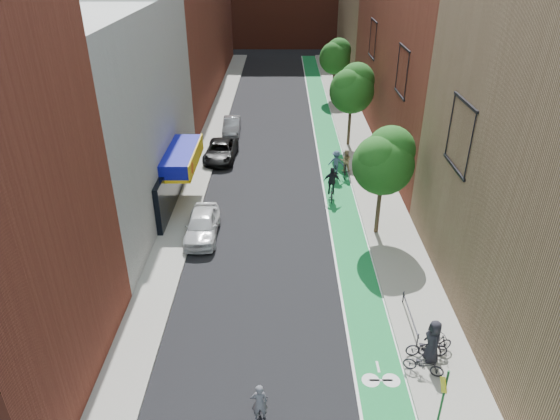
{
  "coord_description": "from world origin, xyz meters",
  "views": [
    {
      "loc": [
        0.13,
        -14.85,
        15.11
      ],
      "look_at": [
        0.03,
        10.11,
        1.5
      ],
      "focal_mm": 32.0,
      "sensor_mm": 36.0,
      "label": 1
    }
  ],
  "objects_px": {
    "cyclist_lane_mid": "(332,187)",
    "parked_car_silver": "(232,125)",
    "pedestrian": "(433,341)",
    "parked_car_white": "(202,225)",
    "cyclist_lane_near": "(345,165)",
    "cyclist_lead": "(260,414)",
    "cyclist_lane_far": "(336,166)",
    "parked_car_black": "(221,151)"
  },
  "relations": [
    {
      "from": "parked_car_silver",
      "to": "cyclist_lane_mid",
      "type": "relative_size",
      "value": 1.83
    },
    {
      "from": "pedestrian",
      "to": "cyclist_lane_near",
      "type": "bearing_deg",
      "value": 178.01
    },
    {
      "from": "cyclist_lane_near",
      "to": "parked_car_silver",
      "type": "bearing_deg",
      "value": -36.57
    },
    {
      "from": "cyclist_lead",
      "to": "pedestrian",
      "type": "xyz_separation_m",
      "value": [
        6.76,
        3.12,
        0.46
      ]
    },
    {
      "from": "parked_car_white",
      "to": "cyclist_lead",
      "type": "bearing_deg",
      "value": -74.26
    },
    {
      "from": "cyclist_lead",
      "to": "cyclist_lane_far",
      "type": "distance_m",
      "value": 21.34
    },
    {
      "from": "cyclist_lane_mid",
      "to": "cyclist_lane_far",
      "type": "height_order",
      "value": "cyclist_lane_mid"
    },
    {
      "from": "cyclist_lead",
      "to": "parked_car_black",
      "type": "bearing_deg",
      "value": -85.12
    },
    {
      "from": "parked_car_black",
      "to": "parked_car_white",
      "type": "bearing_deg",
      "value": -86.29
    },
    {
      "from": "parked_car_black",
      "to": "cyclist_lead",
      "type": "distance_m",
      "value": 24.56
    },
    {
      "from": "pedestrian",
      "to": "cyclist_lead",
      "type": "bearing_deg",
      "value": -71.79
    },
    {
      "from": "parked_car_black",
      "to": "parked_car_silver",
      "type": "xyz_separation_m",
      "value": [
        0.32,
        6.07,
        -0.01
      ]
    },
    {
      "from": "parked_car_black",
      "to": "cyclist_lane_near",
      "type": "bearing_deg",
      "value": -15.16
    },
    {
      "from": "cyclist_lane_far",
      "to": "cyclist_lane_mid",
      "type": "bearing_deg",
      "value": 92.4
    },
    {
      "from": "parked_car_black",
      "to": "cyclist_lead",
      "type": "relative_size",
      "value": 2.52
    },
    {
      "from": "cyclist_lead",
      "to": "cyclist_lane_mid",
      "type": "relative_size",
      "value": 0.88
    },
    {
      "from": "parked_car_white",
      "to": "cyclist_lane_near",
      "type": "distance_m",
      "value": 12.41
    },
    {
      "from": "cyclist_lane_mid",
      "to": "parked_car_silver",
      "type": "bearing_deg",
      "value": -54.36
    },
    {
      "from": "cyclist_lane_mid",
      "to": "cyclist_lead",
      "type": "bearing_deg",
      "value": 81.79
    },
    {
      "from": "cyclist_lane_far",
      "to": "pedestrian",
      "type": "relative_size",
      "value": 1.07
    },
    {
      "from": "cyclist_lane_near",
      "to": "cyclist_lane_mid",
      "type": "distance_m",
      "value": 3.94
    },
    {
      "from": "cyclist_lead",
      "to": "parked_car_silver",
      "type": "bearing_deg",
      "value": -87.55
    },
    {
      "from": "cyclist_lane_far",
      "to": "cyclist_lane_near",
      "type": "bearing_deg",
      "value": -139.32
    },
    {
      "from": "parked_car_white",
      "to": "cyclist_lane_mid",
      "type": "relative_size",
      "value": 2.02
    },
    {
      "from": "parked_car_silver",
      "to": "parked_car_black",
      "type": "bearing_deg",
      "value": -93.83
    },
    {
      "from": "cyclist_lane_far",
      "to": "pedestrian",
      "type": "xyz_separation_m",
      "value": [
        2.16,
        -17.72,
        0.21
      ]
    },
    {
      "from": "parked_car_black",
      "to": "cyclist_lane_near",
      "type": "relative_size",
      "value": 2.5
    },
    {
      "from": "cyclist_lane_far",
      "to": "cyclist_lead",
      "type": "bearing_deg",
      "value": 90.06
    },
    {
      "from": "cyclist_lane_near",
      "to": "cyclist_lane_far",
      "type": "xyz_separation_m",
      "value": [
        -0.72,
        -0.39,
        0.07
      ]
    },
    {
      "from": "parked_car_silver",
      "to": "cyclist_lane_near",
      "type": "distance_m",
      "value": 12.77
    },
    {
      "from": "cyclist_lead",
      "to": "cyclist_lane_far",
      "type": "height_order",
      "value": "cyclist_lane_far"
    },
    {
      "from": "parked_car_white",
      "to": "cyclist_lane_far",
      "type": "relative_size",
      "value": 2.17
    },
    {
      "from": "cyclist_lane_mid",
      "to": "cyclist_lane_far",
      "type": "relative_size",
      "value": 1.08
    },
    {
      "from": "cyclist_lane_mid",
      "to": "pedestrian",
      "type": "distance_m",
      "value": 14.66
    },
    {
      "from": "cyclist_lane_near",
      "to": "pedestrian",
      "type": "relative_size",
      "value": 1.02
    },
    {
      "from": "parked_car_white",
      "to": "parked_car_black",
      "type": "xyz_separation_m",
      "value": [
        -0.19,
        11.44,
        -0.08
      ]
    },
    {
      "from": "cyclist_lead",
      "to": "cyclist_lane_far",
      "type": "xyz_separation_m",
      "value": [
        4.61,
        20.84,
        0.25
      ]
    },
    {
      "from": "parked_car_silver",
      "to": "pedestrian",
      "type": "height_order",
      "value": "pedestrian"
    },
    {
      "from": "parked_car_white",
      "to": "parked_car_black",
      "type": "height_order",
      "value": "parked_car_white"
    },
    {
      "from": "parked_car_silver",
      "to": "parked_car_white",
      "type": "bearing_deg",
      "value": -91.27
    },
    {
      "from": "pedestrian",
      "to": "parked_car_white",
      "type": "bearing_deg",
      "value": -139.05
    },
    {
      "from": "parked_car_silver",
      "to": "cyclist_lane_mid",
      "type": "height_order",
      "value": "cyclist_lane_mid"
    }
  ]
}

